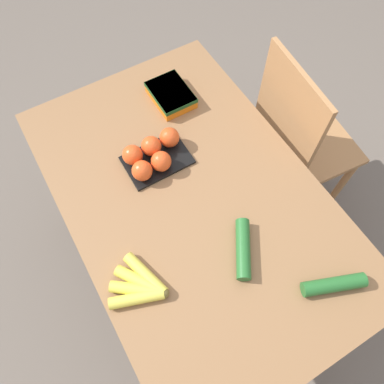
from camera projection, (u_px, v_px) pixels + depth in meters
The scene contains 8 objects.
ground_plane at pixel (192, 262), 1.97m from camera, with size 12.00×12.00×0.00m, color #665B51.
dining_table at pixel (192, 209), 1.39m from camera, with size 1.32×0.83×0.76m.
chair at pixel (297, 142), 1.72m from camera, with size 0.46×0.44×0.97m.
banana_bunch at pixel (141, 286), 1.13m from camera, with size 0.18×0.18×0.04m.
tomato_pack at pixel (152, 155), 1.33m from camera, with size 0.16×0.23×0.08m.
carrot_bag at pixel (171, 94), 1.47m from camera, with size 0.18×0.14×0.05m.
cucumber_near at pixel (243, 249), 1.18m from camera, with size 0.19×0.14×0.05m.
cucumber_far at pixel (334, 285), 1.13m from camera, with size 0.11×0.20×0.05m.
Camera 1 is at (0.51, -0.30, 1.91)m, focal length 35.00 mm.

